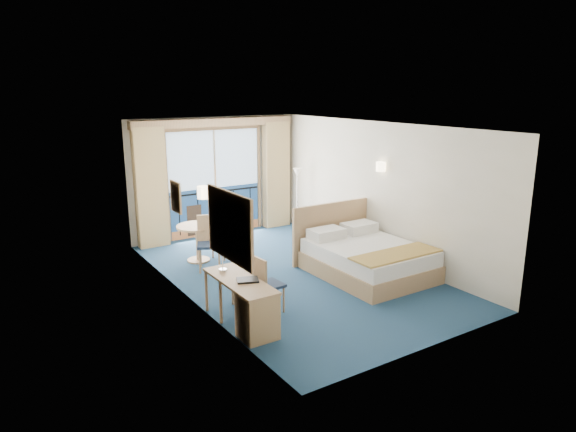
# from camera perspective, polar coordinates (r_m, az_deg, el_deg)

# --- Properties ---
(floor) EXTENTS (6.50, 6.50, 0.00)m
(floor) POSITION_cam_1_polar(r_m,az_deg,el_deg) (9.47, 0.45, -6.49)
(floor) COLOR navy
(floor) RESTS_ON ground
(room_walls) EXTENTS (4.04, 6.54, 2.72)m
(room_walls) POSITION_cam_1_polar(r_m,az_deg,el_deg) (9.00, 0.47, 4.16)
(room_walls) COLOR beige
(room_walls) RESTS_ON ground
(balcony_door) EXTENTS (2.36, 0.03, 2.52)m
(balcony_door) POSITION_cam_1_polar(r_m,az_deg,el_deg) (11.89, -8.12, 3.36)
(balcony_door) COLOR navy
(balcony_door) RESTS_ON room_walls
(curtain_left) EXTENTS (0.65, 0.22, 2.55)m
(curtain_left) POSITION_cam_1_polar(r_m,az_deg,el_deg) (11.18, -15.01, 3.03)
(curtain_left) COLOR tan
(curtain_left) RESTS_ON room_walls
(curtain_right) EXTENTS (0.65, 0.22, 2.55)m
(curtain_right) POSITION_cam_1_polar(r_m,az_deg,el_deg) (12.46, -1.32, 4.61)
(curtain_right) COLOR tan
(curtain_right) RESTS_ON room_walls
(pelmet) EXTENTS (3.80, 0.25, 0.18)m
(pelmet) POSITION_cam_1_polar(r_m,az_deg,el_deg) (11.61, -8.08, 10.26)
(pelmet) COLOR tan
(pelmet) RESTS_ON room_walls
(mirror) EXTENTS (0.05, 1.25, 0.95)m
(mirror) POSITION_cam_1_polar(r_m,az_deg,el_deg) (6.82, -6.49, -1.14)
(mirror) COLOR tan
(mirror) RESTS_ON room_walls
(wall_print) EXTENTS (0.04, 0.42, 0.52)m
(wall_print) POSITION_cam_1_polar(r_m,az_deg,el_deg) (8.55, -12.34, 2.10)
(wall_print) COLOR tan
(wall_print) RESTS_ON room_walls
(sconce_left) EXTENTS (0.18, 0.18, 0.18)m
(sconce_left) POSITION_cam_1_polar(r_m,az_deg,el_deg) (7.56, -9.39, 2.61)
(sconce_left) COLOR #FFE4B2
(sconce_left) RESTS_ON room_walls
(sconce_right) EXTENTS (0.18, 0.18, 0.18)m
(sconce_right) POSITION_cam_1_polar(r_m,az_deg,el_deg) (10.06, 10.27, 5.41)
(sconce_right) COLOR #FFE4B2
(sconce_right) RESTS_ON room_walls
(bed) EXTENTS (1.83, 2.18, 1.15)m
(bed) POSITION_cam_1_polar(r_m,az_deg,el_deg) (9.49, 8.60, -4.54)
(bed) COLOR tan
(bed) RESTS_ON ground
(nightstand) EXTENTS (0.39, 0.37, 0.51)m
(nightstand) POSITION_cam_1_polar(r_m,az_deg,el_deg) (10.84, 6.69, -2.48)
(nightstand) COLOR tan
(nightstand) RESTS_ON ground
(phone) EXTENTS (0.20, 0.18, 0.07)m
(phone) POSITION_cam_1_polar(r_m,az_deg,el_deg) (10.80, 6.69, -0.93)
(phone) COLOR white
(phone) RESTS_ON nightstand
(armchair) EXTENTS (1.00, 0.99, 0.66)m
(armchair) POSITION_cam_1_polar(r_m,az_deg,el_deg) (11.40, 3.24, -1.19)
(armchair) COLOR #454B54
(armchair) RESTS_ON ground
(floor_lamp) EXTENTS (0.21, 0.21, 1.51)m
(floor_lamp) POSITION_cam_1_polar(r_m,az_deg,el_deg) (11.96, 1.02, 3.58)
(floor_lamp) COLOR silver
(floor_lamp) RESTS_ON ground
(desk) EXTENTS (0.50, 1.46, 0.68)m
(desk) POSITION_cam_1_polar(r_m,az_deg,el_deg) (7.16, -3.85, -10.31)
(desk) COLOR tan
(desk) RESTS_ON ground
(desk_chair) EXTENTS (0.42, 0.41, 0.90)m
(desk_chair) POSITION_cam_1_polar(r_m,az_deg,el_deg) (7.76, -2.59, -7.26)
(desk_chair) COLOR #1D2B44
(desk_chair) RESTS_ON ground
(folder) EXTENTS (0.37, 0.32, 0.03)m
(folder) POSITION_cam_1_polar(r_m,az_deg,el_deg) (7.30, -4.52, -7.10)
(folder) COLOR black
(folder) RESTS_ON desk
(desk_lamp) EXTENTS (0.12, 0.12, 0.44)m
(desk_lamp) POSITION_cam_1_polar(r_m,az_deg,el_deg) (7.60, -7.33, -3.79)
(desk_lamp) COLOR silver
(desk_lamp) RESTS_ON desk
(round_table) EXTENTS (0.81, 0.81, 0.72)m
(round_table) POSITION_cam_1_polar(r_m,az_deg,el_deg) (10.18, -10.02, -1.98)
(round_table) COLOR tan
(round_table) RESTS_ON ground
(table_chair_a) EXTENTS (0.51, 0.51, 0.92)m
(table_chair_a) POSITION_cam_1_polar(r_m,az_deg,el_deg) (10.27, -7.48, -1.90)
(table_chair_a) COLOR #1D2B44
(table_chair_a) RESTS_ON ground
(table_chair_b) EXTENTS (0.58, 0.59, 1.01)m
(table_chair_b) POSITION_cam_1_polar(r_m,az_deg,el_deg) (9.72, -8.76, -2.56)
(table_chair_b) COLOR #1D2B44
(table_chair_b) RESTS_ON ground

